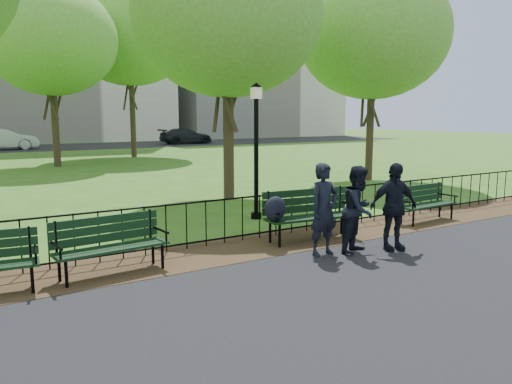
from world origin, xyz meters
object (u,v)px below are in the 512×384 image
tree_far_c (50,39)px  tree_far_e (129,29)px  person_right (393,207)px  tree_near_e (228,15)px  park_bench_left_a (109,239)px  park_bench_right_a (424,199)px  sedan_dark (186,136)px  tree_mid_e (373,34)px  person_left (324,209)px  person_mid (359,209)px  sedan_silver (2,139)px  park_bench_main (296,209)px  lamppost (256,146)px

tree_far_c → tree_far_e: size_ratio=0.81×
person_right → tree_near_e: bearing=102.3°
park_bench_left_a → tree_far_c: tree_far_c is taller
park_bench_right_a → tree_far_e: size_ratio=0.16×
park_bench_right_a → person_right: person_right is taller
sedan_dark → tree_near_e: bearing=160.1°
park_bench_left_a → tree_mid_e: (11.72, 6.34, 4.87)m
tree_mid_e → park_bench_right_a: bearing=-124.7°
person_left → person_right: person_left is taller
person_left → tree_near_e: bearing=72.9°
person_right → sedan_dark: size_ratio=0.35×
tree_near_e → person_mid: (-0.86, -6.48, -4.50)m
park_bench_right_a → sedan_silver: 32.69m
sedan_dark → tree_mid_e: bearing=172.9°
park_bench_main → sedan_dark: bearing=75.8°
tree_far_e → tree_mid_e: bearing=-74.4°
park_bench_main → sedan_silver: bearing=100.2°
tree_near_e → park_bench_main: bearing=-105.0°
tree_near_e → person_left: 7.86m
tree_far_e → sedan_dark: size_ratio=2.32×
person_left → sedan_silver: size_ratio=0.35×
tree_far_e → person_right: 24.03m
park_bench_left_a → sedan_dark: size_ratio=0.39×
park_bench_left_a → person_left: 3.67m
tree_far_c → person_left: size_ratio=5.27×
park_bench_main → park_bench_right_a: park_bench_main is taller
park_bench_main → tree_mid_e: 11.31m
tree_near_e → sedan_silver: size_ratio=1.65×
tree_near_e → sedan_dark: tree_near_e is taller
tree_mid_e → sedan_silver: bearing=112.0°
lamppost → tree_near_e: tree_near_e is taller
tree_near_e → person_left: bearing=-103.5°
person_mid → park_bench_left_a: bearing=141.8°
sedan_silver → sedan_dark: 14.38m
park_bench_main → park_bench_right_a: size_ratio=1.27×
tree_near_e → tree_mid_e: (6.67, 0.97, 0.14)m
tree_mid_e → tree_far_c: size_ratio=0.90×
tree_near_e → tree_mid_e: size_ratio=0.97×
tree_near_e → sedan_dark: 29.59m
tree_near_e → tree_far_c: tree_far_c is taller
sedan_silver → park_bench_left_a: bearing=171.5°
tree_near_e → tree_far_c: (-2.59, 12.71, 0.72)m
tree_far_e → person_mid: tree_far_e is taller
person_left → sedan_silver: (-2.25, 33.10, -0.06)m
park_bench_main → person_mid: (0.57, -1.15, 0.12)m
park_bench_main → park_bench_left_a: park_bench_main is taller
person_right → person_left: bearing=176.6°
tree_near_e → tree_far_e: size_ratio=0.71×
sedan_silver → park_bench_main: bearing=178.0°
park_bench_left_a → person_mid: size_ratio=1.14×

